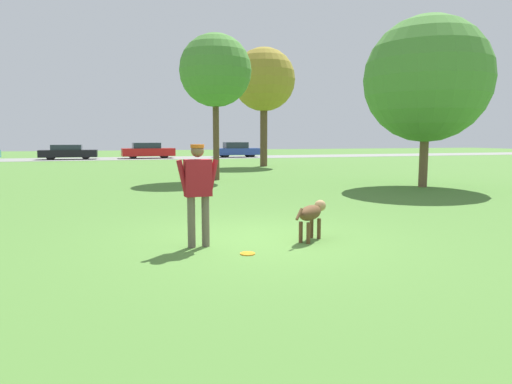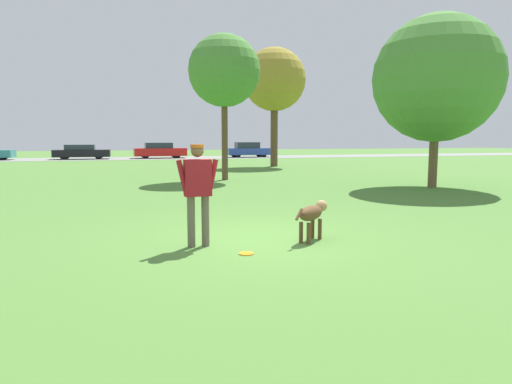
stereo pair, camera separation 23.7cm
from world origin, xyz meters
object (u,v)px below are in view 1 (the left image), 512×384
at_px(tree_far_right, 264,80).
at_px(tree_mid_center, 215,71).
at_px(frisbee, 248,254).
at_px(parked_car_black, 68,152).
at_px(tree_near_right, 427,80).
at_px(parked_car_blue, 237,150).
at_px(parked_car_red, 148,151).
at_px(dog, 312,214).
at_px(person, 198,186).

height_order(tree_far_right, tree_mid_center, tree_far_right).
relative_size(frisbee, parked_car_black, 0.05).
bearing_deg(tree_far_right, tree_near_right, -82.24).
bearing_deg(tree_mid_center, tree_near_right, -36.63).
xyz_separation_m(frisbee, tree_near_right, (8.99, 7.53, 3.90)).
bearing_deg(parked_car_blue, tree_near_right, -89.10).
height_order(tree_mid_center, parked_car_red, tree_mid_center).
xyz_separation_m(dog, parked_car_red, (-0.42, 33.92, 0.20)).
xyz_separation_m(frisbee, tree_far_right, (7.18, 20.85, 5.37)).
distance_m(parked_car_black, parked_car_blue, 14.57).
height_order(person, tree_far_right, tree_far_right).
xyz_separation_m(dog, parked_car_blue, (7.65, 33.86, 0.20)).
bearing_deg(parked_car_black, tree_far_right, -45.96).
distance_m(person, tree_mid_center, 12.69).
xyz_separation_m(frisbee, parked_car_blue, (9.03, 34.48, 0.67)).
xyz_separation_m(tree_far_right, tree_mid_center, (-4.91, -8.33, -0.77)).
xyz_separation_m(dog, tree_near_right, (7.62, 6.91, 3.43)).
bearing_deg(parked_car_red, tree_mid_center, -89.29).
xyz_separation_m(person, frisbee, (0.65, -0.71, -1.01)).
height_order(person, parked_car_black, person).
bearing_deg(parked_car_black, tree_near_right, -60.86).
height_order(dog, parked_car_blue, parked_car_blue).
height_order(frisbee, parked_car_red, parked_car_red).
xyz_separation_m(person, parked_car_black, (-4.90, 33.60, -0.41)).
relative_size(dog, tree_mid_center, 0.15).
height_order(person, frisbee, person).
bearing_deg(parked_car_red, frisbee, -94.28).
bearing_deg(frisbee, parked_car_red, 88.42).
bearing_deg(tree_near_right, parked_car_black, 118.49).
distance_m(person, parked_car_black, 33.96).
height_order(parked_car_black, parked_car_blue, parked_car_blue).
xyz_separation_m(tree_far_right, parked_car_black, (-12.72, 13.45, -4.76)).
bearing_deg(frisbee, tree_far_right, 71.01).
height_order(tree_mid_center, parked_car_blue, tree_mid_center).
distance_m(parked_car_red, parked_car_blue, 8.07).
xyz_separation_m(frisbee, tree_mid_center, (2.27, 12.53, 4.60)).
height_order(dog, tree_far_right, tree_far_right).
height_order(tree_far_right, tree_near_right, tree_far_right).
height_order(tree_far_right, parked_car_black, tree_far_right).
bearing_deg(parked_car_red, parked_car_black, 179.31).
relative_size(frisbee, tree_far_right, 0.03).
height_order(frisbee, parked_car_blue, parked_car_blue).
distance_m(dog, tree_mid_center, 12.63).
bearing_deg(parked_car_black, parked_car_blue, 1.32).
xyz_separation_m(parked_car_black, parked_car_blue, (14.57, 0.17, 0.07)).
distance_m(dog, tree_far_right, 21.61).
bearing_deg(tree_near_right, tree_mid_center, 143.37).
xyz_separation_m(tree_far_right, parked_car_blue, (1.85, 13.62, -4.70)).
bearing_deg(person, tree_far_right, 65.38).
distance_m(person, frisbee, 1.40).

